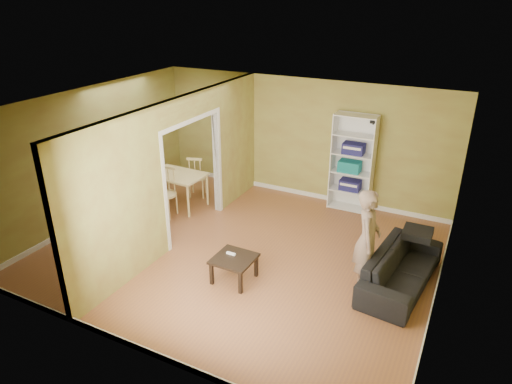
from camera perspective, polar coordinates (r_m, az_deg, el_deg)
room_shell at (r=7.56m, az=-2.04°, el=1.12°), size 6.50×6.50×6.50m
partition at (r=8.17m, az=-9.45°, el=2.58°), size 0.22×5.50×2.60m
wall_speaker at (r=9.28m, az=14.43°, el=8.64°), size 0.10×0.10×0.10m
sofa at (r=7.43m, az=17.80°, el=-8.51°), size 2.09×1.09×0.76m
person at (r=7.03m, az=13.85°, el=-4.76°), size 0.77×0.65×1.87m
bookshelf at (r=9.52m, az=12.05°, el=3.63°), size 0.85×0.37×2.02m
paper_box_navy_a at (r=9.65m, az=11.69°, el=0.89°), size 0.42×0.27×0.21m
paper_box_teal at (r=9.52m, az=11.62°, el=3.16°), size 0.44×0.29×0.23m
paper_box_navy_b at (r=9.38m, az=12.10°, el=5.35°), size 0.42×0.28×0.22m
coffee_table at (r=7.22m, az=-2.76°, el=-8.62°), size 0.62×0.62×0.41m
game_controller at (r=7.26m, az=-3.15°, el=-7.69°), size 0.15×0.04×0.03m
dining_table at (r=9.68m, az=-9.89°, el=1.82°), size 1.15×0.77×0.72m
chair_left at (r=10.21m, az=-12.98°, el=1.82°), size 0.45×0.45×0.98m
chair_near at (r=9.31m, az=-11.33°, el=-0.11°), size 0.52×0.52×1.02m
chair_far at (r=10.15m, az=-7.37°, el=2.04°), size 0.56×0.56×0.95m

